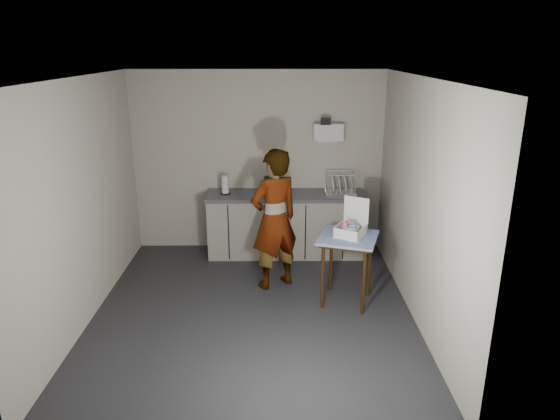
{
  "coord_description": "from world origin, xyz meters",
  "views": [
    {
      "loc": [
        0.27,
        -5.08,
        2.89
      ],
      "look_at": [
        0.31,
        0.45,
        1.08
      ],
      "focal_mm": 32.0,
      "sensor_mm": 36.0,
      "label": 1
    }
  ],
  "objects_px": {
    "dark_bottle": "(267,184)",
    "paper_towel": "(225,185)",
    "soda_can": "(286,189)",
    "bakery_box": "(351,228)",
    "soap_bottle": "(275,184)",
    "standing_man": "(274,220)",
    "side_table": "(348,245)",
    "kitchen_counter": "(286,226)",
    "dish_rack": "(339,188)"
  },
  "relations": [
    {
      "from": "standing_man",
      "to": "soap_bottle",
      "type": "distance_m",
      "value": 1.03
    },
    {
      "from": "standing_man",
      "to": "paper_towel",
      "type": "relative_size",
      "value": 6.64
    },
    {
      "from": "dark_bottle",
      "to": "side_table",
      "type": "bearing_deg",
      "value": -57.85
    },
    {
      "from": "kitchen_counter",
      "to": "soda_can",
      "type": "height_order",
      "value": "soda_can"
    },
    {
      "from": "side_table",
      "to": "dish_rack",
      "type": "distance_m",
      "value": 1.52
    },
    {
      "from": "dark_bottle",
      "to": "soap_bottle",
      "type": "bearing_deg",
      "value": -34.97
    },
    {
      "from": "soda_can",
      "to": "dark_bottle",
      "type": "height_order",
      "value": "dark_bottle"
    },
    {
      "from": "kitchen_counter",
      "to": "side_table",
      "type": "bearing_deg",
      "value": -64.75
    },
    {
      "from": "dark_bottle",
      "to": "paper_towel",
      "type": "relative_size",
      "value": 0.91
    },
    {
      "from": "side_table",
      "to": "bakery_box",
      "type": "xyz_separation_m",
      "value": [
        0.03,
        0.03,
        0.2
      ]
    },
    {
      "from": "dark_bottle",
      "to": "dish_rack",
      "type": "height_order",
      "value": "dish_rack"
    },
    {
      "from": "soap_bottle",
      "to": "soda_can",
      "type": "xyz_separation_m",
      "value": [
        0.16,
        0.05,
        -0.09
      ]
    },
    {
      "from": "soap_bottle",
      "to": "dark_bottle",
      "type": "bearing_deg",
      "value": 145.03
    },
    {
      "from": "standing_man",
      "to": "soda_can",
      "type": "bearing_deg",
      "value": -130.5
    },
    {
      "from": "bakery_box",
      "to": "dish_rack",
      "type": "bearing_deg",
      "value": 118.92
    },
    {
      "from": "paper_towel",
      "to": "kitchen_counter",
      "type": "bearing_deg",
      "value": -0.26
    },
    {
      "from": "side_table",
      "to": "dark_bottle",
      "type": "height_order",
      "value": "dark_bottle"
    },
    {
      "from": "kitchen_counter",
      "to": "dish_rack",
      "type": "bearing_deg",
      "value": 3.12
    },
    {
      "from": "soap_bottle",
      "to": "soda_can",
      "type": "relative_size",
      "value": 2.53
    },
    {
      "from": "standing_man",
      "to": "kitchen_counter",
      "type": "bearing_deg",
      "value": -130.46
    },
    {
      "from": "paper_towel",
      "to": "standing_man",
      "type": "bearing_deg",
      "value": -55.89
    },
    {
      "from": "soda_can",
      "to": "dark_bottle",
      "type": "relative_size",
      "value": 0.5
    },
    {
      "from": "standing_man",
      "to": "paper_towel",
      "type": "xyz_separation_m",
      "value": [
        -0.7,
        1.03,
        0.16
      ]
    },
    {
      "from": "side_table",
      "to": "dark_bottle",
      "type": "distance_m",
      "value": 1.83
    },
    {
      "from": "standing_man",
      "to": "soap_bottle",
      "type": "xyz_separation_m",
      "value": [
        0.01,
        1.01,
        0.18
      ]
    },
    {
      "from": "side_table",
      "to": "soda_can",
      "type": "height_order",
      "value": "soda_can"
    },
    {
      "from": "side_table",
      "to": "soda_can",
      "type": "relative_size",
      "value": 6.89
    },
    {
      "from": "soap_bottle",
      "to": "soda_can",
      "type": "distance_m",
      "value": 0.19
    },
    {
      "from": "soda_can",
      "to": "bakery_box",
      "type": "xyz_separation_m",
      "value": [
        0.71,
        -1.47,
        -0.05
      ]
    },
    {
      "from": "soap_bottle",
      "to": "dish_rack",
      "type": "xyz_separation_m",
      "value": [
        0.91,
        0.06,
        -0.08
      ]
    },
    {
      "from": "dark_bottle",
      "to": "bakery_box",
      "type": "bearing_deg",
      "value": -56.46
    },
    {
      "from": "soap_bottle",
      "to": "dark_bottle",
      "type": "relative_size",
      "value": 1.25
    },
    {
      "from": "dark_bottle",
      "to": "soda_can",
      "type": "bearing_deg",
      "value": -6.63
    },
    {
      "from": "soda_can",
      "to": "dish_rack",
      "type": "height_order",
      "value": "dish_rack"
    },
    {
      "from": "soap_bottle",
      "to": "paper_towel",
      "type": "height_order",
      "value": "soap_bottle"
    },
    {
      "from": "soda_can",
      "to": "paper_towel",
      "type": "relative_size",
      "value": 0.45
    },
    {
      "from": "soap_bottle",
      "to": "bakery_box",
      "type": "height_order",
      "value": "bakery_box"
    },
    {
      "from": "standing_man",
      "to": "soap_bottle",
      "type": "bearing_deg",
      "value": -122.18
    },
    {
      "from": "side_table",
      "to": "soap_bottle",
      "type": "height_order",
      "value": "soap_bottle"
    },
    {
      "from": "dark_bottle",
      "to": "paper_towel",
      "type": "height_order",
      "value": "paper_towel"
    },
    {
      "from": "side_table",
      "to": "paper_towel",
      "type": "distance_m",
      "value": 2.15
    },
    {
      "from": "soap_bottle",
      "to": "bakery_box",
      "type": "bearing_deg",
      "value": -58.37
    },
    {
      "from": "standing_man",
      "to": "bakery_box",
      "type": "xyz_separation_m",
      "value": [
        0.88,
        -0.4,
        0.04
      ]
    },
    {
      "from": "kitchen_counter",
      "to": "standing_man",
      "type": "xyz_separation_m",
      "value": [
        -0.16,
        -1.03,
        0.45
      ]
    },
    {
      "from": "side_table",
      "to": "dish_rack",
      "type": "height_order",
      "value": "dish_rack"
    },
    {
      "from": "kitchen_counter",
      "to": "dish_rack",
      "type": "height_order",
      "value": "dish_rack"
    },
    {
      "from": "soap_bottle",
      "to": "paper_towel",
      "type": "xyz_separation_m",
      "value": [
        -0.71,
        0.02,
        -0.03
      ]
    },
    {
      "from": "side_table",
      "to": "soap_bottle",
      "type": "distance_m",
      "value": 1.7
    },
    {
      "from": "kitchen_counter",
      "to": "bakery_box",
      "type": "xyz_separation_m",
      "value": [
        0.72,
        -1.43,
        0.49
      ]
    },
    {
      "from": "side_table",
      "to": "dark_bottle",
      "type": "relative_size",
      "value": 3.41
    }
  ]
}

